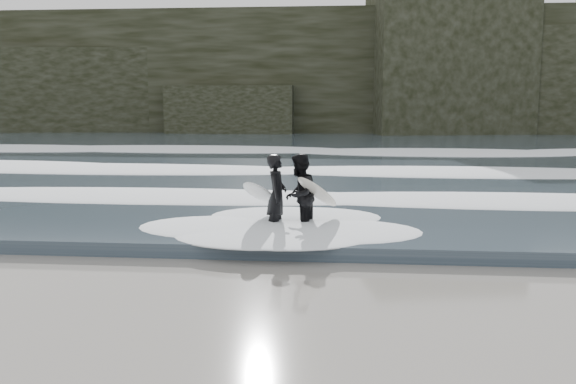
% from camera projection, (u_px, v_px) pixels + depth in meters
% --- Properties ---
extents(ground, '(120.00, 120.00, 0.00)m').
position_uv_depth(ground, '(249.00, 314.00, 9.29)').
color(ground, '#726856').
rests_on(ground, ground).
extents(sea, '(90.00, 52.00, 0.30)m').
position_uv_depth(sea, '(326.00, 148.00, 37.82)').
color(sea, '#34414E').
rests_on(sea, ground).
extents(headland, '(70.00, 9.00, 10.00)m').
position_uv_depth(headland, '(334.00, 74.00, 53.85)').
color(headland, black).
rests_on(headland, ground).
extents(foam_near, '(60.00, 3.20, 0.20)m').
position_uv_depth(foam_near, '(299.00, 194.00, 18.09)').
color(foam_near, white).
rests_on(foam_near, sea).
extents(foam_mid, '(60.00, 4.00, 0.24)m').
position_uv_depth(foam_mid, '(313.00, 167.00, 24.98)').
color(foam_mid, white).
rests_on(foam_mid, sea).
extents(foam_far, '(60.00, 4.80, 0.30)m').
position_uv_depth(foam_far, '(323.00, 148.00, 33.84)').
color(foam_far, white).
rests_on(foam_far, sea).
extents(surfer_left, '(1.02, 2.01, 1.85)m').
position_uv_depth(surfer_left, '(274.00, 195.00, 14.47)').
color(surfer_left, black).
rests_on(surfer_left, ground).
extents(surfer_right, '(1.42, 1.74, 1.86)m').
position_uv_depth(surfer_right, '(301.00, 195.00, 14.41)').
color(surfer_right, black).
rests_on(surfer_right, ground).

